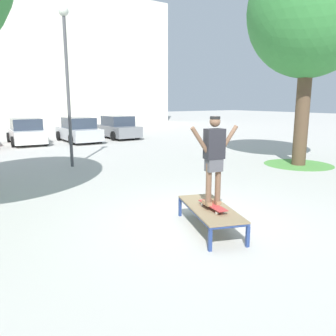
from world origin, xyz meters
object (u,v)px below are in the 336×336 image
at_px(tree_near_right, 310,12).
at_px(car_silver, 79,131).
at_px(light_post, 67,64).
at_px(skate_box, 210,210).
at_px(car_grey, 117,128).
at_px(car_white, 26,132).
at_px(skateboard, 213,206).
at_px(skater, 214,155).

xyz_separation_m(tree_near_right, car_silver, (-4.76, 12.29, -5.01)).
bearing_deg(light_post, skate_box, -88.62).
bearing_deg(car_grey, car_silver, -168.31).
relative_size(skate_box, car_white, 0.47).
bearing_deg(car_white, skateboard, -89.49).
relative_size(skater, car_grey, 0.40).
bearing_deg(car_white, car_grey, -1.10).
bearing_deg(skater, car_silver, 80.05).
xyz_separation_m(skater, car_white, (-0.15, 16.43, -0.84)).
height_order(skater, tree_near_right, tree_near_right).
relative_size(tree_near_right, car_grey, 1.94).
distance_m(tree_near_right, car_silver, 14.10).
height_order(car_silver, car_grey, same).
height_order(tree_near_right, light_post, tree_near_right).
bearing_deg(skater, skateboard, -101.01).
distance_m(skater, tree_near_right, 9.25).
height_order(skate_box, car_silver, car_silver).
bearing_deg(skater, tree_near_right, 24.51).
height_order(car_white, light_post, light_post).
height_order(skater, car_grey, skater).
xyz_separation_m(skate_box, skater, (-0.04, -0.12, 1.12)).
bearing_deg(tree_near_right, skater, -155.49).
bearing_deg(skateboard, car_white, 90.51).
xyz_separation_m(skater, car_grey, (5.66, 16.32, -0.84)).
relative_size(skater, car_white, 0.39).
height_order(car_grey, light_post, light_post).
bearing_deg(car_silver, tree_near_right, -68.85).
bearing_deg(skate_box, tree_near_right, 23.88).
relative_size(skate_box, tree_near_right, 0.25).
bearing_deg(skater, skate_box, 70.34).
xyz_separation_m(car_white, light_post, (-0.00, -8.36, 3.13)).
relative_size(car_white, car_grey, 1.02).
distance_m(skateboard, car_grey, 17.28).
distance_m(skater, car_grey, 17.29).
relative_size(car_silver, light_post, 0.72).
relative_size(skater, light_post, 0.29).
bearing_deg(tree_near_right, car_white, 120.50).
relative_size(tree_near_right, car_silver, 1.93).
distance_m(car_grey, light_post, 10.57).
distance_m(tree_near_right, car_white, 15.90).
distance_m(skateboard, tree_near_right, 9.74).
bearing_deg(skateboard, light_post, 91.06).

